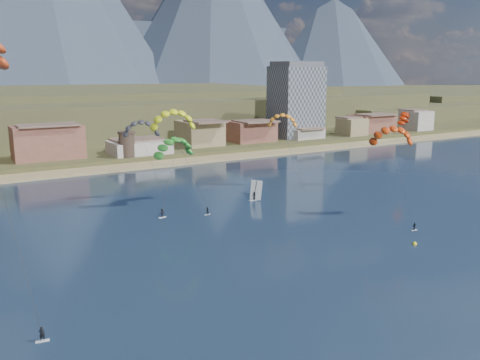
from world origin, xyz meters
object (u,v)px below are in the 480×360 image
object	(u,v)px
kitesurfer_orange	(392,132)
kitesurfer_yellow	(173,117)
buoy	(415,244)
windsurfer	(255,194)
apartment_tower	(296,100)
kitesurfer_green	(174,144)
watchtower	(127,144)

from	to	relation	value
kitesurfer_orange	kitesurfer_yellow	bearing A→B (deg)	142.81
kitesurfer_yellow	kitesurfer_orange	bearing A→B (deg)	-37.19
buoy	windsurfer	bearing A→B (deg)	100.40
windsurfer	buoy	xyz separation A→B (m)	(7.54, -41.09, -1.37)
kitesurfer_yellow	kitesurfer_orange	world-z (taller)	kitesurfer_yellow
apartment_tower	kitesurfer_green	size ratio (longest dim) A/B	1.73
kitesurfer_yellow	buoy	world-z (taller)	kitesurfer_yellow
windsurfer	watchtower	bearing A→B (deg)	98.96
apartment_tower	buoy	bearing A→B (deg)	-117.72
kitesurfer_yellow	windsurfer	size ratio (longest dim) A/B	4.93
kitesurfer_green	buoy	size ratio (longest dim) A/B	23.65
buoy	kitesurfer_green	bearing A→B (deg)	116.48
watchtower	kitesurfer_green	world-z (taller)	kitesurfer_green
apartment_tower	buoy	xyz separation A→B (m)	(-62.41, -118.79, -17.69)
kitesurfer_orange	kitesurfer_green	world-z (taller)	kitesurfer_orange
buoy	kitesurfer_orange	bearing A→B (deg)	57.21
kitesurfer_green	apartment_tower	bearing A→B (deg)	38.64
apartment_tower	kitesurfer_orange	world-z (taller)	apartment_tower
apartment_tower	buoy	size ratio (longest dim) A/B	40.96
kitesurfer_yellow	kitesurfer_green	distance (m)	8.29
kitesurfer_yellow	kitesurfer_green	world-z (taller)	kitesurfer_yellow
apartment_tower	buoy	distance (m)	135.35
kitesurfer_orange	kitesurfer_green	size ratio (longest dim) A/B	1.15
kitesurfer_green	windsurfer	size ratio (longest dim) A/B	3.89
watchtower	apartment_tower	bearing A→B (deg)	9.93
windsurfer	buoy	size ratio (longest dim) A/B	6.07
kitesurfer_yellow	kitesurfer_green	bearing A→B (deg)	67.05
apartment_tower	kitesurfer_yellow	world-z (taller)	apartment_tower
kitesurfer_orange	buoy	size ratio (longest dim) A/B	27.19
kitesurfer_yellow	buoy	size ratio (longest dim) A/B	29.94
kitesurfer_green	buoy	xyz separation A→B (m)	(24.54, -49.28, -13.52)
kitesurfer_green	windsurfer	xyz separation A→B (m)	(17.00, -8.19, -12.15)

